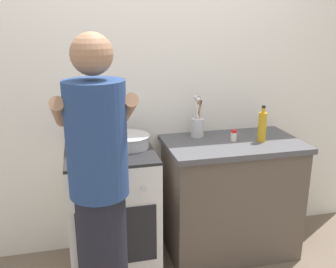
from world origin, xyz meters
The scene contains 9 objects.
back_wall centered at (0.20, 0.50, 1.25)m, with size 3.20×0.10×2.50m.
countertop centered at (0.55, 0.15, 0.45)m, with size 1.00×0.60×0.90m.
stove_range centered at (-0.35, 0.15, 0.45)m, with size 0.60×0.62×0.90m.
pot centered at (-0.49, 0.11, 0.96)m, with size 0.26×0.19×0.11m.
mixing_bowl centered at (-0.21, 0.20, 0.95)m, with size 0.29×0.29×0.09m.
utensil_crock centered at (0.33, 0.33, 0.99)m, with size 0.10×0.10×0.32m.
spice_bottle centered at (0.56, 0.16, 0.94)m, with size 0.04×0.04×0.08m.
oil_bottle centered at (0.75, 0.10, 1.01)m, with size 0.06×0.06×0.27m.
person centered at (-0.46, -0.49, 0.86)m, with size 0.41×0.50×1.70m.
Camera 1 is at (-0.53, -2.26, 1.74)m, focal length 39.94 mm.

